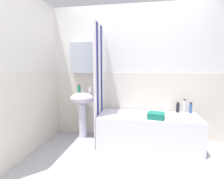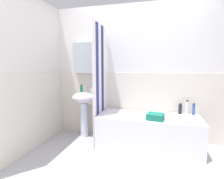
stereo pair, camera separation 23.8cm
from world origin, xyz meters
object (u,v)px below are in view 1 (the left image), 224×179
(lotion_bottle, at_px, (184,106))
(shampoo_bottle, at_px, (178,108))
(towel_folded, at_px, (156,115))
(sink, at_px, (82,105))
(conditioner_bottle, at_px, (191,108))
(toothbrush_cup, at_px, (91,90))
(soap_dispenser, at_px, (79,89))
(bathtub, at_px, (148,130))

(lotion_bottle, xyz_separation_m, shampoo_bottle, (-0.10, -0.01, -0.03))
(towel_folded, bearing_deg, sink, 165.79)
(conditioner_bottle, xyz_separation_m, shampoo_bottle, (-0.20, 0.02, -0.01))
(shampoo_bottle, bearing_deg, toothbrush_cup, -178.74)
(soap_dispenser, height_order, lotion_bottle, soap_dispenser)
(towel_folded, bearing_deg, lotion_bottle, 41.92)
(toothbrush_cup, xyz_separation_m, bathtub, (1.05, -0.22, -0.62))
(bathtub, height_order, lotion_bottle, lotion_bottle)
(soap_dispenser, relative_size, toothbrush_cup, 1.71)
(sink, relative_size, bathtub, 0.52)
(sink, xyz_separation_m, bathtub, (1.19, -0.14, -0.35))
(sink, height_order, soap_dispenser, soap_dispenser)
(shampoo_bottle, relative_size, towel_folded, 0.73)
(conditioner_bottle, bearing_deg, sink, -177.23)
(bathtub, xyz_separation_m, conditioner_bottle, (0.71, 0.24, 0.35))
(shampoo_bottle, bearing_deg, conditioner_bottle, -5.62)
(bathtub, height_order, towel_folded, towel_folded)
(sink, relative_size, toothbrush_cup, 9.68)
(sink, height_order, toothbrush_cup, toothbrush_cup)
(conditioner_bottle, distance_m, lotion_bottle, 0.11)
(bathtub, distance_m, lotion_bottle, 0.76)
(sink, distance_m, soap_dispenser, 0.30)
(shampoo_bottle, bearing_deg, bathtub, -153.00)
(lotion_bottle, distance_m, shampoo_bottle, 0.11)
(lotion_bottle, distance_m, towel_folded, 0.67)
(soap_dispenser, distance_m, bathtub, 1.42)
(sink, relative_size, lotion_bottle, 3.57)
(lotion_bottle, bearing_deg, conditioner_bottle, -15.52)
(sink, height_order, bathtub, sink)
(toothbrush_cup, bearing_deg, bathtub, -12.00)
(sink, bearing_deg, toothbrush_cup, 29.05)
(toothbrush_cup, bearing_deg, towel_folded, -19.35)
(lotion_bottle, xyz_separation_m, towel_folded, (-0.50, -0.45, -0.06))
(sink, xyz_separation_m, toothbrush_cup, (0.14, 0.08, 0.27))
(bathtub, distance_m, conditioner_bottle, 0.82)
(toothbrush_cup, xyz_separation_m, conditioner_bottle, (1.75, 0.01, -0.27))
(toothbrush_cup, distance_m, lotion_bottle, 1.67)
(bathtub, relative_size, conditioner_bottle, 8.52)
(conditioner_bottle, bearing_deg, lotion_bottle, 164.48)
(lotion_bottle, bearing_deg, toothbrush_cup, -178.55)
(sink, relative_size, soap_dispenser, 5.65)
(sink, height_order, shampoo_bottle, sink)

